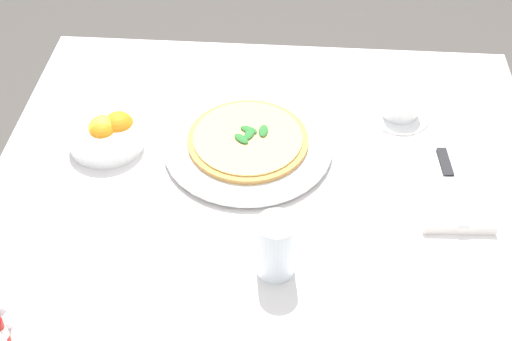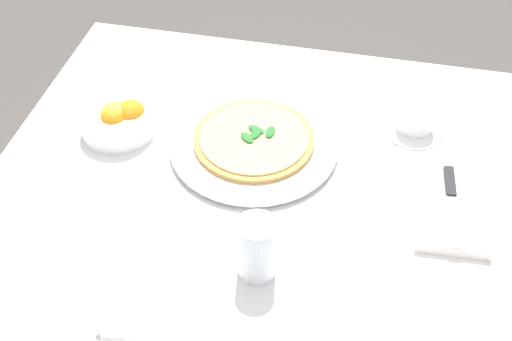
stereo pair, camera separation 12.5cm
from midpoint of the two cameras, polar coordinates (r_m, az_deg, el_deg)
The scene contains 9 objects.
dining_table at distance 1.31m, azimuth 2.94°, elevation -7.59°, with size 1.06×1.06×0.73m.
pizza_plate at distance 1.32m, azimuth 2.53°, elevation 2.18°, with size 0.34×0.34×0.02m.
pizza at distance 1.31m, azimuth 2.56°, elevation 2.63°, with size 0.24×0.24×0.02m.
coffee_cup_center_back at distance 1.03m, azimuth -8.08°, elevation -13.58°, with size 0.13×0.13×0.07m.
coffee_cup_far_right at distance 1.40m, azimuth 16.06°, elevation 4.24°, with size 0.13×0.13×0.06m.
water_glass_near_right at distance 1.08m, azimuth 3.42°, elevation -7.03°, with size 0.06×0.06×0.12m.
napkin_folded at distance 1.27m, azimuth 19.12°, elevation -3.06°, with size 0.23×0.14×0.02m.
dinner_knife at distance 1.26m, azimuth 19.28°, elevation -2.72°, with size 0.20×0.03×0.01m.
citrus_bowl at distance 1.36m, azimuth -9.19°, elevation 4.19°, with size 0.15×0.15×0.07m.
Camera 2 is at (0.79, 0.17, 1.63)m, focal length 46.44 mm.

